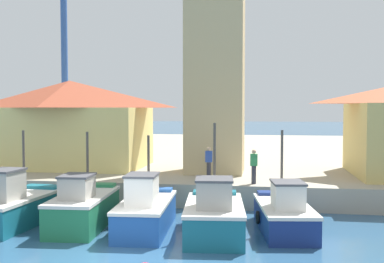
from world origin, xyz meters
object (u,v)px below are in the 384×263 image
at_px(dock_worker_along_quay, 254,166).
at_px(fishing_boat_left_inner, 146,211).
at_px(warehouse_left, 70,123).
at_px(fishing_boat_mid_left, 214,215).
at_px(clock_tower, 216,27).
at_px(fishing_boat_left_outer, 83,207).
at_px(port_crane_near, 65,63).
at_px(dock_worker_near_tower, 209,162).
at_px(fishing_boat_far_left, 16,206).
at_px(fishing_boat_center, 284,214).

bearing_deg(dock_worker_along_quay, fishing_boat_left_inner, -130.38).
bearing_deg(warehouse_left, fishing_boat_mid_left, -44.54).
xyz_separation_m(clock_tower, warehouse_left, (-8.98, 0.98, -5.37)).
bearing_deg(clock_tower, fishing_boat_left_outer, -117.63).
height_order(fishing_boat_left_inner, port_crane_near, port_crane_near).
xyz_separation_m(dock_worker_near_tower, dock_worker_along_quay, (2.26, -1.13, 0.00)).
xyz_separation_m(fishing_boat_left_outer, clock_tower, (4.34, 8.29, 8.39)).
height_order(fishing_boat_far_left, fishing_boat_mid_left, fishing_boat_mid_left).
bearing_deg(fishing_boat_center, port_crane_near, 131.78).
relative_size(fishing_boat_center, clock_tower, 0.27).
bearing_deg(fishing_boat_left_inner, fishing_boat_center, 7.66).
relative_size(fishing_boat_far_left, fishing_boat_mid_left, 1.01).
xyz_separation_m(fishing_boat_mid_left, dock_worker_near_tower, (-0.92, 6.14, 1.20)).
height_order(dock_worker_near_tower, dock_worker_along_quay, same).
distance_m(fishing_boat_center, dock_worker_along_quay, 4.37).
distance_m(clock_tower, warehouse_left, 10.50).
xyz_separation_m(fishing_boat_left_outer, warehouse_left, (-4.64, 9.27, 3.02)).
bearing_deg(fishing_boat_mid_left, fishing_boat_center, 21.48).
bearing_deg(fishing_boat_mid_left, dock_worker_near_tower, 98.51).
height_order(fishing_boat_center, port_crane_near, port_crane_near).
distance_m(warehouse_left, port_crane_near, 13.40).
bearing_deg(fishing_boat_center, fishing_boat_mid_left, -158.52).
xyz_separation_m(warehouse_left, dock_worker_along_quay, (11.18, -4.67, -1.83)).
distance_m(fishing_boat_far_left, clock_tower, 13.87).
distance_m(fishing_boat_center, clock_tower, 11.95).
bearing_deg(warehouse_left, dock_worker_near_tower, -21.66).
bearing_deg(clock_tower, fishing_boat_left_inner, -102.10).
height_order(fishing_boat_mid_left, dock_worker_near_tower, fishing_boat_mid_left).
height_order(fishing_boat_center, dock_worker_along_quay, fishing_boat_center).
bearing_deg(port_crane_near, warehouse_left, -64.31).
bearing_deg(port_crane_near, fishing_boat_left_inner, -58.60).
xyz_separation_m(fishing_boat_mid_left, fishing_boat_center, (2.55, 1.01, -0.08)).
relative_size(fishing_boat_far_left, fishing_boat_left_outer, 1.01).
bearing_deg(clock_tower, dock_worker_along_quay, -59.17).
distance_m(fishing_boat_left_outer, warehouse_left, 10.80).
relative_size(warehouse_left, port_crane_near, 0.49).
distance_m(clock_tower, port_crane_near, 18.90).
relative_size(fishing_boat_left_outer, dock_worker_near_tower, 2.70).
bearing_deg(fishing_boat_left_inner, fishing_boat_mid_left, -6.54).
xyz_separation_m(fishing_boat_left_outer, fishing_boat_mid_left, (5.20, -0.41, -0.02)).
bearing_deg(dock_worker_near_tower, fishing_boat_left_outer, -126.75).
relative_size(fishing_boat_center, port_crane_near, 0.23).
distance_m(fishing_boat_left_inner, fishing_boat_mid_left, 2.67).
xyz_separation_m(fishing_boat_left_outer, fishing_boat_left_inner, (2.54, -0.10, -0.02)).
height_order(fishing_boat_far_left, fishing_boat_center, fishing_boat_center).
bearing_deg(fishing_boat_left_outer, clock_tower, 62.37).
bearing_deg(port_crane_near, dock_worker_along_quay, -43.82).
relative_size(fishing_boat_mid_left, clock_tower, 0.26).
distance_m(fishing_boat_left_outer, port_crane_near, 24.17).
bearing_deg(fishing_boat_left_outer, fishing_boat_left_inner, -2.31).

